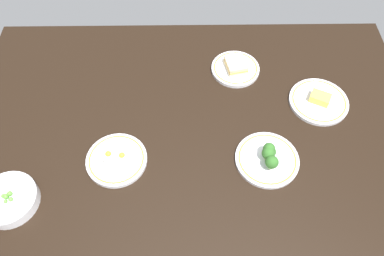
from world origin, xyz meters
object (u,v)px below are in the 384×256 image
at_px(bowl_peas, 9,199).
at_px(plate_cheese, 319,101).
at_px(plate_broccoli, 268,158).
at_px(plate_sandwich, 235,68).
at_px(plate_eggs, 116,159).

relative_size(bowl_peas, plate_cheese, 0.83).
relative_size(plate_broccoli, bowl_peas, 1.18).
bearing_deg(plate_broccoli, plate_cheese, -131.99).
bearing_deg(plate_sandwich, plate_broccoli, 100.22).
xyz_separation_m(bowl_peas, plate_cheese, (-1.00, -0.37, -0.01)).
distance_m(bowl_peas, plate_sandwich, 0.89).
height_order(plate_broccoli, plate_eggs, plate_broccoli).
distance_m(plate_sandwich, plate_cheese, 0.33).
xyz_separation_m(plate_broccoli, plate_cheese, (-0.21, -0.24, -0.01)).
bearing_deg(plate_eggs, plate_cheese, -161.60).
relative_size(bowl_peas, plate_sandwich, 0.95).
height_order(bowl_peas, plate_eggs, bowl_peas).
height_order(plate_broccoli, bowl_peas, plate_broccoli).
bearing_deg(bowl_peas, plate_broccoli, -170.40).
height_order(plate_sandwich, plate_eggs, plate_eggs).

